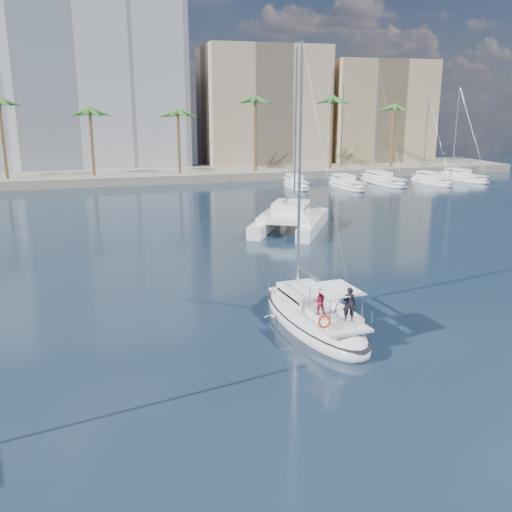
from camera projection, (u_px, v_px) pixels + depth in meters
name	position (u px, v px, depth m)	size (l,w,h in m)	color
ground	(236.00, 334.00, 28.16)	(160.00, 160.00, 0.00)	black
quay	(137.00, 175.00, 84.66)	(120.00, 14.00, 1.20)	gray
building_modern	(49.00, 83.00, 89.15)	(42.00, 16.00, 28.00)	silver
building_beige	(262.00, 109.00, 96.38)	(20.00, 14.00, 20.00)	tan
building_tan_right	(374.00, 115.00, 100.06)	(18.00, 12.00, 18.00)	tan
palm_centre	(136.00, 108.00, 78.42)	(3.60, 3.60, 12.30)	brown
palm_right	(361.00, 108.00, 87.40)	(3.60, 3.60, 12.30)	brown
main_sloop	(314.00, 317.00, 28.97)	(3.96, 10.07, 14.62)	white
catamaran	(290.00, 217.00, 51.09)	(9.97, 11.83, 15.64)	white
seagull	(273.00, 316.00, 29.66)	(0.98, 0.42, 0.18)	silver
moored_yacht_a	(296.00, 187.00, 77.09)	(2.72, 9.35, 11.90)	white
moored_yacht_b	(346.00, 187.00, 76.95)	(3.14, 10.78, 13.72)	white
moored_yacht_c	(382.00, 183.00, 80.52)	(3.55, 12.21, 15.54)	white
moored_yacht_d	(431.00, 184.00, 80.38)	(2.72, 9.35, 11.90)	white
moored_yacht_e	(462.00, 180.00, 83.96)	(3.14, 10.78, 13.72)	white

